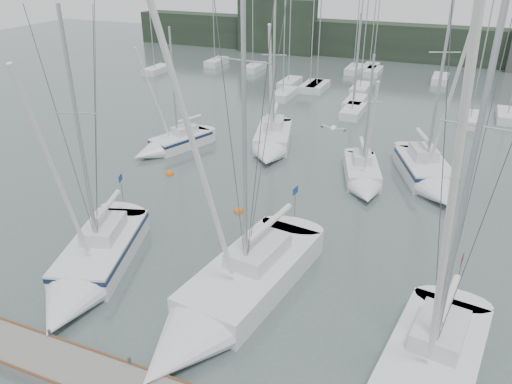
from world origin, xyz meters
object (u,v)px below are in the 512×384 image
at_px(sailboat_mid_a, 169,145).
at_px(sailboat_near_center, 222,305).
at_px(sailboat_mid_b, 271,144).
at_px(sailboat_mid_d, 430,177).
at_px(sailboat_mid_c, 363,179).
at_px(buoy_c, 170,174).
at_px(sailboat_near_left, 89,270).
at_px(buoy_a, 238,212).

bearing_deg(sailboat_mid_a, sailboat_near_center, -31.91).
distance_m(sailboat_mid_b, sailboat_mid_d, 12.69).
height_order(sailboat_mid_c, buoy_c, sailboat_mid_c).
relative_size(sailboat_near_left, sailboat_near_center, 0.74).
relative_size(buoy_a, buoy_c, 0.93).
relative_size(sailboat_near_left, sailboat_mid_c, 1.46).
xyz_separation_m(sailboat_mid_b, buoy_c, (-5.21, -7.21, -0.62)).
xyz_separation_m(sailboat_near_left, sailboat_near_center, (7.26, 0.16, 0.01)).
relative_size(sailboat_mid_a, buoy_a, 17.68).
relative_size(sailboat_near_left, sailboat_mid_b, 1.11).
distance_m(sailboat_near_left, buoy_c, 13.18).
height_order(sailboat_near_center, sailboat_mid_c, sailboat_near_center).
distance_m(sailboat_mid_a, sailboat_mid_b, 8.33).
bearing_deg(sailboat_near_left, buoy_a, 50.49).
relative_size(sailboat_mid_b, buoy_c, 19.68).
bearing_deg(sailboat_mid_c, buoy_a, -150.44).
height_order(sailboat_mid_b, sailboat_mid_c, sailboat_mid_b).
distance_m(sailboat_near_left, sailboat_mid_b, 20.07).
xyz_separation_m(sailboat_mid_a, sailboat_mid_b, (7.70, 3.20, 0.08)).
bearing_deg(sailboat_near_left, buoy_c, 86.86).
bearing_deg(sailboat_mid_c, buoy_c, 177.35).
xyz_separation_m(sailboat_mid_b, buoy_a, (1.86, -10.54, -0.62)).
xyz_separation_m(sailboat_mid_d, buoy_c, (-17.75, -5.26, -0.69)).
distance_m(sailboat_mid_a, sailboat_mid_d, 20.27).
bearing_deg(sailboat_near_center, buoy_c, 137.79).
bearing_deg(sailboat_near_left, sailboat_near_center, -16.07).
distance_m(sailboat_mid_d, buoy_c, 18.53).
relative_size(sailboat_near_center, sailboat_mid_d, 1.25).
relative_size(sailboat_near_center, sailboat_mid_c, 1.97).
distance_m(buoy_a, buoy_c, 7.82).
bearing_deg(sailboat_mid_c, sailboat_mid_b, 138.71).
height_order(sailboat_mid_c, buoy_a, sailboat_mid_c).
distance_m(sailboat_mid_a, buoy_c, 4.75).
xyz_separation_m(sailboat_mid_a, buoy_c, (2.48, -4.01, -0.54)).
height_order(sailboat_near_left, buoy_c, sailboat_near_left).
distance_m(sailboat_near_left, sailboat_mid_c, 19.22).
bearing_deg(sailboat_mid_c, sailboat_mid_a, 161.00).
distance_m(sailboat_near_left, sailboat_mid_a, 17.72).
xyz_separation_m(sailboat_near_center, buoy_c, (-10.50, 12.60, -0.62)).
bearing_deg(sailboat_near_center, sailboat_mid_b, 112.93).
height_order(sailboat_near_center, sailboat_mid_a, sailboat_near_center).
distance_m(sailboat_near_center, sailboat_mid_a, 21.08).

